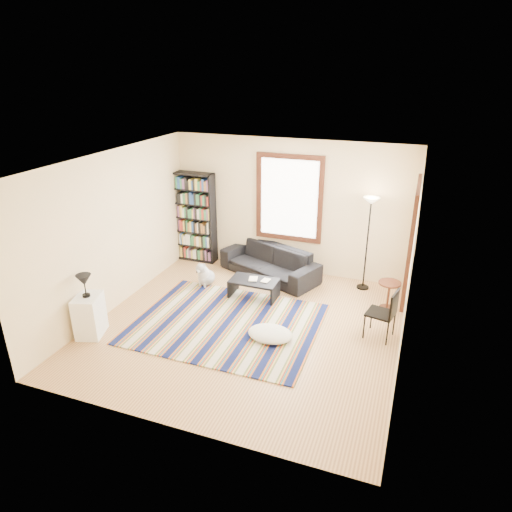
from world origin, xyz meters
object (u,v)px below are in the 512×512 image
(floor_lamp, at_px, (367,244))
(dog, at_px, (206,273))
(side_table, at_px, (388,296))
(sofa, at_px, (270,262))
(floor_cushion, at_px, (270,334))
(bookshelf, at_px, (195,218))
(coffee_table, at_px, (254,289))
(white_cabinet, at_px, (90,315))
(folding_chair, at_px, (380,313))

(floor_lamp, relative_size, dog, 3.60)
(side_table, bearing_deg, sofa, 166.04)
(sofa, xyz_separation_m, side_table, (2.47, -0.61, -0.04))
(floor_cushion, relative_size, side_table, 1.37)
(bookshelf, height_order, floor_cushion, bookshelf)
(coffee_table, height_order, white_cabinet, white_cabinet)
(floor_cushion, bearing_deg, folding_chair, 22.35)
(sofa, xyz_separation_m, floor_cushion, (0.78, -2.27, -0.22))
(bookshelf, bearing_deg, floor_cushion, -44.33)
(folding_chair, height_order, dog, folding_chair)
(sofa, bearing_deg, side_table, 8.30)
(sofa, height_order, bookshelf, bookshelf)
(coffee_table, bearing_deg, floor_lamp, 30.29)
(coffee_table, distance_m, side_table, 2.47)
(coffee_table, height_order, floor_cushion, coffee_table)
(sofa, height_order, white_cabinet, white_cabinet)
(sofa, relative_size, side_table, 3.95)
(folding_chair, bearing_deg, floor_lamp, 117.71)
(floor_cushion, xyz_separation_m, side_table, (1.69, 1.66, 0.18))
(bookshelf, xyz_separation_m, floor_cushion, (2.60, -2.54, -0.91))
(side_table, relative_size, white_cabinet, 0.77)
(side_table, bearing_deg, coffee_table, -170.67)
(floor_cushion, distance_m, folding_chair, 1.80)
(floor_lamp, distance_m, side_table, 1.11)
(side_table, bearing_deg, dog, -176.36)
(bookshelf, height_order, side_table, bookshelf)
(bookshelf, height_order, coffee_table, bookshelf)
(coffee_table, xyz_separation_m, floor_cushion, (0.75, -1.26, -0.09))
(white_cabinet, xyz_separation_m, dog, (0.97, 2.32, -0.09))
(floor_cushion, relative_size, dog, 1.43)
(bookshelf, xyz_separation_m, folding_chair, (4.24, -1.87, -0.57))
(bookshelf, bearing_deg, sofa, -8.40)
(bookshelf, distance_m, coffee_table, 2.40)
(side_table, xyz_separation_m, folding_chair, (-0.05, -0.99, 0.16))
(bookshelf, height_order, folding_chair, bookshelf)
(sofa, bearing_deg, dog, -119.48)
(coffee_table, bearing_deg, floor_cushion, -59.26)
(bookshelf, xyz_separation_m, coffee_table, (1.85, -1.28, -0.82))
(sofa, height_order, floor_cushion, sofa)
(floor_lamp, height_order, dog, floor_lamp)
(floor_cushion, bearing_deg, floor_lamp, 64.05)
(floor_lamp, relative_size, side_table, 3.44)
(floor_cushion, xyz_separation_m, floor_lamp, (1.16, 2.37, 0.84))
(sofa, xyz_separation_m, coffee_table, (0.03, -1.01, -0.13))
(dog, bearing_deg, folding_chair, -4.61)
(sofa, height_order, folding_chair, folding_chair)
(coffee_table, bearing_deg, folding_chair, -13.82)
(coffee_table, xyz_separation_m, folding_chair, (2.39, -0.59, 0.25))
(sofa, xyz_separation_m, bookshelf, (-1.83, 0.27, 0.69))
(floor_cushion, height_order, floor_lamp, floor_lamp)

